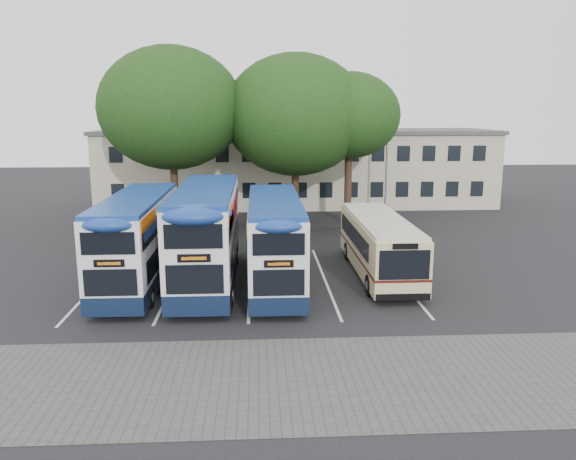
# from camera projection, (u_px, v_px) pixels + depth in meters

# --- Properties ---
(ground) EXTENTS (120.00, 120.00, 0.00)m
(ground) POSITION_uv_depth(u_px,v_px,m) (346.00, 317.00, 21.50)
(ground) COLOR black
(ground) RESTS_ON ground
(paving_strip) EXTENTS (40.00, 6.00, 0.01)m
(paving_strip) POSITION_uv_depth(u_px,v_px,m) (306.00, 380.00, 16.51)
(paving_strip) COLOR #595654
(paving_strip) RESTS_ON ground
(bay_lines) EXTENTS (14.12, 11.00, 0.01)m
(bay_lines) POSITION_uv_depth(u_px,v_px,m) (250.00, 280.00, 26.18)
(bay_lines) COLOR silver
(bay_lines) RESTS_ON ground
(depot_building) EXTENTS (32.40, 8.40, 6.20)m
(depot_building) POSITION_uv_depth(u_px,v_px,m) (297.00, 166.00, 47.20)
(depot_building) COLOR #B7AD94
(depot_building) RESTS_ON ground
(lamp_post) EXTENTS (0.25, 1.05, 9.06)m
(lamp_post) POSITION_uv_depth(u_px,v_px,m) (387.00, 149.00, 40.27)
(lamp_post) COLOR gray
(lamp_post) RESTS_ON ground
(tree_left) EXTENTS (9.41, 9.41, 11.91)m
(tree_left) POSITION_uv_depth(u_px,v_px,m) (171.00, 108.00, 36.54)
(tree_left) COLOR black
(tree_left) RESTS_ON ground
(tree_mid) EXTENTS (9.59, 9.59, 11.54)m
(tree_mid) POSITION_uv_depth(u_px,v_px,m) (295.00, 115.00, 37.64)
(tree_mid) COLOR black
(tree_mid) RESTS_ON ground
(tree_right) EXTENTS (6.77, 6.77, 10.32)m
(tree_right) POSITION_uv_depth(u_px,v_px,m) (349.00, 116.00, 37.60)
(tree_right) COLOR black
(tree_right) RESTS_ON ground
(bus_dd_left) EXTENTS (2.36, 9.73, 4.05)m
(bus_dd_left) POSITION_uv_depth(u_px,v_px,m) (137.00, 237.00, 25.10)
(bus_dd_left) COLOR #0E1A35
(bus_dd_left) RESTS_ON ground
(bus_dd_mid) EXTENTS (2.56, 10.56, 4.40)m
(bus_dd_mid) POSITION_uv_depth(u_px,v_px,m) (207.00, 231.00, 25.43)
(bus_dd_mid) COLOR #0E1A35
(bus_dd_mid) RESTS_ON ground
(bus_dd_right) EXTENTS (2.31, 9.55, 3.98)m
(bus_dd_right) POSITION_uv_depth(u_px,v_px,m) (275.00, 238.00, 25.11)
(bus_dd_right) COLOR #0E1A35
(bus_dd_right) RESTS_ON ground
(bus_single) EXTENTS (2.37, 9.32, 2.78)m
(bus_single) POSITION_uv_depth(u_px,v_px,m) (379.00, 242.00, 26.91)
(bus_single) COLOR beige
(bus_single) RESTS_ON ground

